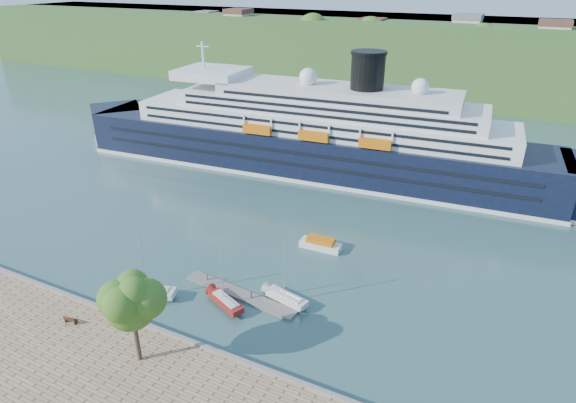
# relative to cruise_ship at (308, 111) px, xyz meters

# --- Properties ---
(ground) EXTENTS (400.00, 400.00, 0.00)m
(ground) POSITION_rel_cruise_ship_xyz_m (8.32, -55.80, -12.74)
(ground) COLOR #2B4D4B
(ground) RESTS_ON ground
(far_hillside) EXTENTS (400.00, 50.00, 24.00)m
(far_hillside) POSITION_rel_cruise_ship_xyz_m (8.32, 89.20, -0.74)
(far_hillside) COLOR #2D5522
(far_hillside) RESTS_ON ground
(quay_coping) EXTENTS (220.00, 0.50, 0.30)m
(quay_coping) POSITION_rel_cruise_ship_xyz_m (8.32, -56.00, -11.59)
(quay_coping) COLOR slate
(quay_coping) RESTS_ON promenade
(cruise_ship) EXTENTS (114.43, 25.18, 25.49)m
(cruise_ship) POSITION_rel_cruise_ship_xyz_m (0.00, 0.00, 0.00)
(cruise_ship) COLOR black
(cruise_ship) RESTS_ON ground
(park_bench) EXTENTS (1.70, 0.88, 1.04)m
(park_bench) POSITION_rel_cruise_ship_xyz_m (-3.72, -59.57, -11.22)
(park_bench) COLOR #4E2816
(park_bench) RESTS_ON promenade
(promenade_tree) EXTENTS (7.03, 7.03, 11.64)m
(promenade_tree) POSITION_rel_cruise_ship_xyz_m (7.69, -60.52, -5.92)
(promenade_tree) COLOR #2F5A17
(promenade_tree) RESTS_ON promenade
(floating_pontoon) EXTENTS (17.04, 3.79, 0.38)m
(floating_pontoon) POSITION_rel_cruise_ship_xyz_m (10.67, -44.98, -12.56)
(floating_pontoon) COLOR slate
(floating_pontoon) RESTS_ON ground
(sailboat_white_near) EXTENTS (7.49, 4.04, 9.32)m
(sailboat_white_near) POSITION_rel_cruise_ship_xyz_m (0.50, -50.56, -8.08)
(sailboat_white_near) COLOR silver
(sailboat_white_near) RESTS_ON ground
(sailboat_red) EXTENTS (6.49, 4.09, 8.15)m
(sailboat_red) POSITION_rel_cruise_ship_xyz_m (10.42, -47.91, -8.67)
(sailboat_red) COLOR maroon
(sailboat_red) RESTS_ON ground
(sailboat_white_far) EXTENTS (6.70, 3.10, 8.35)m
(sailboat_white_far) POSITION_rel_cruise_ship_xyz_m (16.97, -43.76, -8.57)
(sailboat_white_far) COLOR silver
(sailboat_white_far) RESTS_ON ground
(tender_launch) EXTENTS (6.58, 2.45, 1.80)m
(tender_launch) POSITION_rel_cruise_ship_xyz_m (15.56, -29.15, -11.84)
(tender_launch) COLOR #D0680C
(tender_launch) RESTS_ON ground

